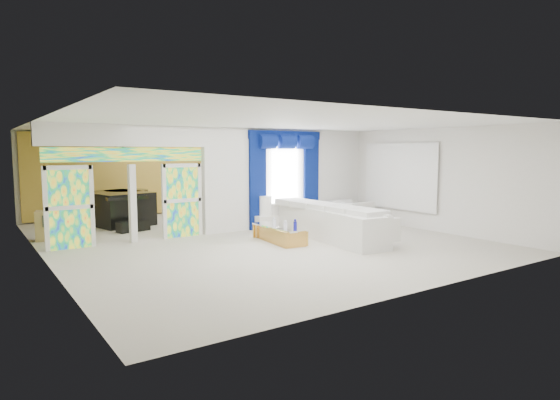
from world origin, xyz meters
TOP-DOWN VIEW (x-y plane):
  - floor at (0.00, 0.00)m, footprint 12.00×12.00m
  - dividing_wall at (2.15, 1.00)m, footprint 5.70×0.18m
  - dividing_header at (-2.85, 1.00)m, footprint 4.30×0.18m
  - stained_panel_left at (-4.28, 1.00)m, footprint 0.95×0.04m
  - stained_panel_right at (-1.42, 1.00)m, footprint 0.95×0.04m
  - stained_transom at (-2.85, 1.00)m, footprint 4.00×0.05m
  - window_pane at (1.90, 0.90)m, footprint 1.00×0.02m
  - blue_drape_left at (0.90, 0.87)m, footprint 0.55×0.10m
  - blue_drape_right at (2.90, 0.87)m, footprint 0.55×0.10m
  - blue_pelmet at (1.90, 0.87)m, footprint 2.60×0.12m
  - wall_mirror at (4.94, -1.00)m, footprint 0.04×2.70m
  - gold_curtains at (0.00, 5.90)m, footprint 9.70×0.12m
  - white_sofa at (1.71, -1.38)m, footprint 1.38×4.32m
  - coffee_table at (0.36, -1.08)m, footprint 0.78×1.82m
  - console_table at (1.39, 0.73)m, footprint 1.27×0.42m
  - table_lamp at (1.09, 0.73)m, footprint 0.36×0.36m
  - armchair at (4.01, 0.17)m, footprint 1.04×1.18m
  - grand_piano at (-2.29, 4.21)m, footprint 2.01×2.37m
  - piano_bench at (-2.29, 2.61)m, footprint 0.98×0.56m
  - tv_console at (-4.57, 2.53)m, footprint 0.62×0.58m
  - chandelier at (-2.30, 3.40)m, footprint 0.60×0.60m
  - decanters at (0.38, -1.30)m, footprint 0.25×1.07m

SIDE VIEW (x-z plane):
  - floor at x=0.00m, z-range 0.00..0.00m
  - piano_bench at x=-2.29m, z-range 0.00..0.31m
  - coffee_table at x=0.36m, z-range 0.00..0.39m
  - console_table at x=1.39m, z-range 0.00..0.42m
  - armchair at x=4.01m, z-range 0.00..0.74m
  - tv_console at x=-4.57m, z-range 0.00..0.78m
  - white_sofa at x=1.71m, z-range 0.00..0.81m
  - decanters at x=0.38m, z-range 0.37..0.58m
  - grand_piano at x=-2.29m, z-range 0.00..1.04m
  - table_lamp at x=1.09m, z-range 0.42..1.00m
  - stained_panel_left at x=-4.28m, z-range 0.00..2.00m
  - stained_panel_right at x=-1.42m, z-range 0.00..2.00m
  - blue_drape_left at x=0.90m, z-range 0.00..2.80m
  - blue_drape_right at x=2.90m, z-range 0.00..2.80m
  - window_pane at x=1.90m, z-range 0.30..2.60m
  - dividing_wall at x=2.15m, z-range 0.00..3.00m
  - gold_curtains at x=0.00m, z-range 0.05..2.95m
  - wall_mirror at x=4.94m, z-range 0.60..2.50m
  - stained_transom at x=-2.85m, z-range 2.08..2.42m
  - chandelier at x=-2.30m, z-range 2.35..2.95m
  - dividing_header at x=-2.85m, z-range 2.45..3.00m
  - blue_pelmet at x=1.90m, z-range 2.69..2.94m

